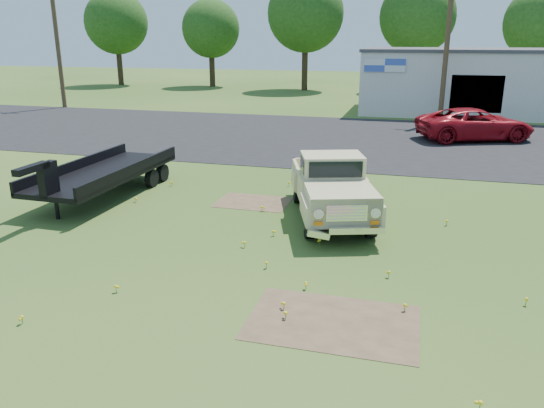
{
  "coord_description": "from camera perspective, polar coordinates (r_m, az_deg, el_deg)",
  "views": [
    {
      "loc": [
        2.66,
        -11.35,
        4.85
      ],
      "look_at": [
        -0.71,
        1.0,
        0.81
      ],
      "focal_mm": 35.0,
      "sensor_mm": 36.0,
      "label": 1
    }
  ],
  "objects": [
    {
      "name": "treeline_a",
      "position": [
        59.82,
        -16.41,
        18.22
      ],
      "size": [
        6.4,
        6.4,
        9.52
      ],
      "color": "#322517",
      "rests_on": "ground"
    },
    {
      "name": "vintage_pickup_truck",
      "position": [
        14.73,
        6.4,
        1.9
      ],
      "size": [
        3.42,
        5.39,
        1.83
      ],
      "primitive_type": null,
      "rotation": [
        0.0,
        0.0,
        0.32
      ],
      "color": "tan",
      "rests_on": "ground"
    },
    {
      "name": "treeline_b",
      "position": [
        56.28,
        -6.6,
        18.22
      ],
      "size": [
        5.76,
        5.76,
        8.57
      ],
      "color": "#322517",
      "rests_on": "ground"
    },
    {
      "name": "utility_pole_mid",
      "position": [
        33.37,
        18.33,
        16.24
      ],
      "size": [
        1.6,
        0.3,
        9.0
      ],
      "color": "#453520",
      "rests_on": "ground"
    },
    {
      "name": "asphalt_lot",
      "position": [
        26.92,
        9.42,
        6.89
      ],
      "size": [
        90.0,
        14.0,
        0.02
      ],
      "primitive_type": "cube",
      "color": "black",
      "rests_on": "ground"
    },
    {
      "name": "ground",
      "position": [
        12.62,
        1.94,
        -5.09
      ],
      "size": [
        140.0,
        140.0,
        0.0
      ],
      "primitive_type": "plane",
      "color": "#2C4B18",
      "rests_on": "ground"
    },
    {
      "name": "treeline_c",
      "position": [
        51.99,
        3.64,
        19.77
      ],
      "size": [
        7.04,
        7.04,
        10.47
      ],
      "color": "#322517",
      "rests_on": "ground"
    },
    {
      "name": "flatbed_trailer",
      "position": [
        17.59,
        -17.62,
        3.57
      ],
      "size": [
        2.21,
        6.34,
        1.72
      ],
      "primitive_type": null,
      "rotation": [
        0.0,
        0.0,
        -0.02
      ],
      "color": "black",
      "rests_on": "ground"
    },
    {
      "name": "dirt_patch_a",
      "position": [
        9.72,
        6.55,
        -12.53
      ],
      "size": [
        3.0,
        2.0,
        0.01
      ],
      "primitive_type": "cube",
      "color": "brown",
      "rests_on": "ground"
    },
    {
      "name": "red_pickup",
      "position": [
        28.05,
        21.0,
        7.99
      ],
      "size": [
        6.08,
        4.42,
        1.54
      ],
      "primitive_type": "imported",
      "rotation": [
        0.0,
        0.0,
        1.95
      ],
      "color": "maroon",
      "rests_on": "ground"
    },
    {
      "name": "dirt_patch_b",
      "position": [
        16.3,
        -2.05,
        0.19
      ],
      "size": [
        2.2,
        1.6,
        0.01
      ],
      "primitive_type": "cube",
      "color": "brown",
      "rests_on": "ground"
    },
    {
      "name": "utility_pole_west",
      "position": [
        41.47,
        -22.11,
        15.94
      ],
      "size": [
        1.6,
        0.3,
        9.0
      ],
      "color": "#453520",
      "rests_on": "ground"
    },
    {
      "name": "treeline_d",
      "position": [
        51.88,
        15.38,
        18.87
      ],
      "size": [
        6.72,
        6.72,
        10.0
      ],
      "color": "#322517",
      "rests_on": "ground"
    },
    {
      "name": "treeline_e",
      "position": [
        51.22,
        27.04,
        16.97
      ],
      "size": [
        6.08,
        6.08,
        9.04
      ],
      "color": "#322517",
      "rests_on": "ground"
    },
    {
      "name": "commercial_building",
      "position": [
        38.58,
        20.69,
        12.33
      ],
      "size": [
        14.2,
        8.2,
        4.15
      ],
      "color": "beige",
      "rests_on": "ground"
    }
  ]
}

